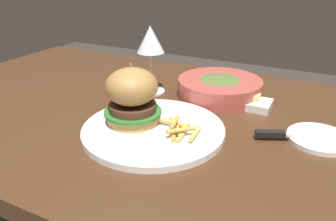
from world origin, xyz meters
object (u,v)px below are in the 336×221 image
at_px(wine_glass, 150,42).
at_px(table_knife, 296,134).
at_px(burger_sandwich, 132,96).
at_px(bread_plate, 319,138).
at_px(butter_dish, 253,103).
at_px(soup_bowl, 220,87).
at_px(main_plate, 153,130).

height_order(wine_glass, table_knife, wine_glass).
distance_m(burger_sandwich, bread_plate, 0.40).
height_order(burger_sandwich, bread_plate, burger_sandwich).
xyz_separation_m(bread_plate, butter_dish, (-0.16, 0.11, 0.01)).
bearing_deg(bread_plate, soup_bowl, 152.03).
relative_size(bread_plate, butter_dish, 1.44).
xyz_separation_m(table_knife, soup_bowl, (-0.22, 0.16, 0.01)).
xyz_separation_m(burger_sandwich, butter_dish, (0.21, 0.23, -0.06)).
xyz_separation_m(wine_glass, butter_dish, (0.28, 0.02, -0.13)).
bearing_deg(main_plate, burger_sandwich, 179.24).
xyz_separation_m(wine_glass, table_knife, (0.40, -0.11, -0.13)).
xyz_separation_m(main_plate, bread_plate, (0.32, 0.12, -0.00)).
distance_m(main_plate, soup_bowl, 0.27).
bearing_deg(soup_bowl, butter_dish, -18.92).
bearing_deg(bread_plate, burger_sandwich, -162.10).
distance_m(table_knife, soup_bowl, 0.27).
relative_size(burger_sandwich, bread_plate, 1.03).
xyz_separation_m(burger_sandwich, table_knife, (0.33, 0.10, -0.06)).
relative_size(main_plate, butter_dish, 3.39).
xyz_separation_m(main_plate, wine_glass, (-0.12, 0.21, 0.13)).
bearing_deg(bread_plate, butter_dish, 147.17).
bearing_deg(wine_glass, table_knife, -15.19).
distance_m(burger_sandwich, soup_bowl, 0.29).
distance_m(wine_glass, soup_bowl, 0.22).
xyz_separation_m(main_plate, soup_bowl, (0.06, 0.26, 0.02)).
relative_size(butter_dish, soup_bowl, 0.40).
height_order(bread_plate, butter_dish, butter_dish).
bearing_deg(main_plate, table_knife, 19.98).
height_order(table_knife, butter_dish, butter_dish).
bearing_deg(burger_sandwich, wine_glass, 108.63).
bearing_deg(wine_glass, bread_plate, -11.19).
distance_m(main_plate, table_knife, 0.30).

